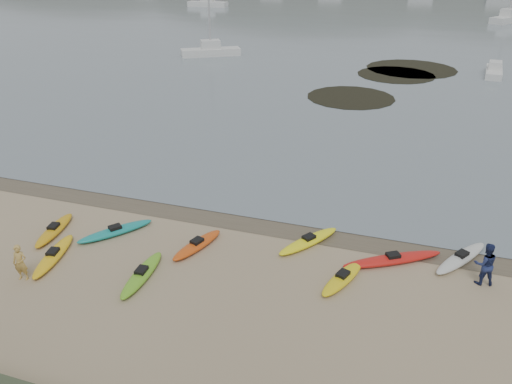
% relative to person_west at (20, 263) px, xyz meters
% --- Properties ---
extents(ground, '(600.00, 600.00, 0.00)m').
position_rel_person_west_xyz_m(ground, '(7.51, 7.71, -0.80)').
color(ground, tan).
rests_on(ground, ground).
extents(wet_sand, '(60.00, 60.00, 0.00)m').
position_rel_person_west_xyz_m(wet_sand, '(7.51, 7.41, -0.79)').
color(wet_sand, brown).
rests_on(wet_sand, ground).
extents(kayaks, '(20.18, 8.86, 0.34)m').
position_rel_person_west_xyz_m(kayaks, '(7.59, 4.33, -0.63)').
color(kayaks, '#D64D12').
rests_on(kayaks, ground).
extents(person_west, '(0.65, 0.50, 1.59)m').
position_rel_person_west_xyz_m(person_west, '(0.00, 0.00, 0.00)').
color(person_west, tan).
rests_on(person_west, ground).
extents(person_east, '(1.04, 0.89, 1.85)m').
position_rel_person_west_xyz_m(person_east, '(17.82, 5.53, 0.13)').
color(person_east, navy).
rests_on(person_east, ground).
extents(kelp_mats, '(13.45, 22.48, 0.04)m').
position_rel_person_west_xyz_m(kelp_mats, '(11.70, 40.21, -0.77)').
color(kelp_mats, black).
rests_on(kelp_mats, water).
extents(moored_boats, '(91.46, 79.90, 1.23)m').
position_rel_person_west_xyz_m(moored_boats, '(10.03, 87.12, -0.22)').
color(moored_boats, silver).
rests_on(moored_boats, ground).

